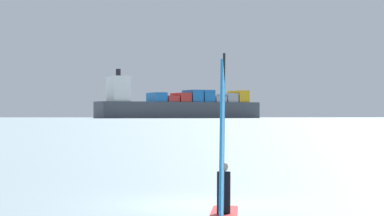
% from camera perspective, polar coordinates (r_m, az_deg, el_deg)
% --- Properties ---
extents(ground_plane, '(4000.00, 4000.00, 0.00)m').
position_cam_1_polar(ground_plane, '(22.70, 0.63, -6.60)').
color(ground_plane, gray).
extents(windsurfer, '(0.96, 4.11, 4.09)m').
position_cam_1_polar(windsurfer, '(19.19, 2.14, -4.62)').
color(windsurfer, red).
rests_on(windsurfer, ground_plane).
extents(cargo_ship, '(144.33, 76.06, 41.08)m').
position_cam_1_polar(cargo_ship, '(716.01, -0.97, 0.17)').
color(cargo_ship, '#3F444C').
rests_on(cargo_ship, ground_plane).
extents(distant_headland, '(1113.47, 396.39, 53.25)m').
position_cam_1_polar(distant_headland, '(1597.08, 0.50, 0.36)').
color(distant_headland, '#60665B').
rests_on(distant_headland, ground_plane).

